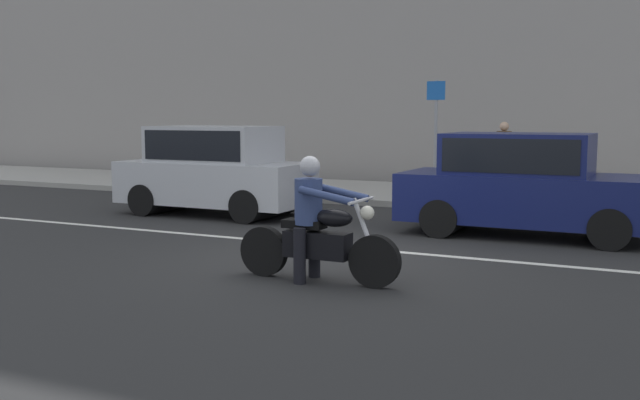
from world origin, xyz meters
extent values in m
plane|color=#272727|center=(0.00, 0.00, 0.00)|extent=(80.00, 80.00, 0.00)
cube|color=#99968E|center=(0.00, 8.00, 0.07)|extent=(40.00, 4.40, 0.14)
cube|color=silver|center=(0.03, 0.90, 0.00)|extent=(18.00, 0.14, 0.01)
cylinder|color=black|center=(1.09, -1.33, 0.31)|extent=(0.63, 0.12, 0.63)
cylinder|color=black|center=(-0.41, -1.33, 0.31)|extent=(0.63, 0.12, 0.63)
cylinder|color=silver|center=(0.97, -1.33, 0.67)|extent=(0.36, 0.06, 0.77)
cube|color=black|center=(0.34, -1.33, 0.45)|extent=(0.82, 0.28, 0.32)
ellipsoid|color=black|center=(0.56, -1.33, 0.80)|extent=(0.48, 0.24, 0.22)
cube|color=black|center=(0.16, -1.33, 0.70)|extent=(0.52, 0.24, 0.10)
cylinder|color=silver|center=(0.91, -1.33, 1.02)|extent=(0.04, 0.70, 0.04)
sphere|color=silver|center=(0.99, -1.33, 0.88)|extent=(0.17, 0.17, 0.17)
cylinder|color=silver|center=(0.04, -1.17, 0.33)|extent=(0.70, 0.07, 0.07)
cylinder|color=black|center=(0.20, -1.53, 0.34)|extent=(0.15, 0.15, 0.68)
cylinder|color=black|center=(0.20, -1.13, 0.34)|extent=(0.15, 0.15, 0.68)
cylinder|color=navy|center=(0.22, -1.33, 0.98)|extent=(0.34, 0.34, 0.56)
cylinder|color=navy|center=(0.57, -1.55, 1.08)|extent=(0.70, 0.09, 0.21)
cylinder|color=navy|center=(0.57, -1.11, 1.08)|extent=(0.70, 0.09, 0.21)
sphere|color=tan|center=(0.24, -1.33, 1.38)|extent=(0.20, 0.20, 0.20)
sphere|color=#B7B7BC|center=(0.24, -1.33, 1.41)|extent=(0.25, 0.25, 0.25)
cube|color=#11194C|center=(2.08, 3.21, 0.64)|extent=(4.24, 1.76, 0.80)
cube|color=#11194C|center=(1.87, 3.21, 1.38)|extent=(2.33, 1.62, 0.68)
cube|color=black|center=(1.87, 3.21, 1.38)|extent=(2.14, 1.65, 0.54)
cylinder|color=black|center=(3.39, 3.21, 0.32)|extent=(0.64, 1.82, 0.64)
cylinder|color=black|center=(0.76, 3.21, 0.32)|extent=(0.64, 1.82, 0.64)
cube|color=#B2B5BA|center=(-4.16, 3.14, 0.66)|extent=(3.88, 1.70, 0.84)
cube|color=#B2B5BA|center=(-4.16, 3.14, 1.44)|extent=(2.41, 1.56, 0.72)
cube|color=black|center=(-4.16, 3.14, 1.44)|extent=(2.22, 1.59, 0.58)
cylinder|color=black|center=(-2.95, 3.14, 0.32)|extent=(0.64, 1.76, 0.64)
cylinder|color=black|center=(-5.36, 3.14, 0.32)|extent=(0.64, 1.76, 0.64)
cylinder|color=gray|center=(-0.90, 7.63, 1.49)|extent=(0.08, 0.08, 2.71)
cube|color=#1959B2|center=(-0.90, 7.60, 2.60)|extent=(0.44, 0.03, 0.44)
cylinder|color=black|center=(0.63, 7.57, 0.59)|extent=(0.14, 0.14, 0.91)
cylinder|color=black|center=(0.83, 7.57, 0.59)|extent=(0.14, 0.14, 0.91)
cylinder|color=#4C3823|center=(0.73, 7.57, 1.35)|extent=(0.34, 0.34, 0.62)
sphere|color=tan|center=(0.73, 7.57, 1.77)|extent=(0.21, 0.21, 0.21)
camera|label=1|loc=(4.15, -9.12, 2.02)|focal=40.67mm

